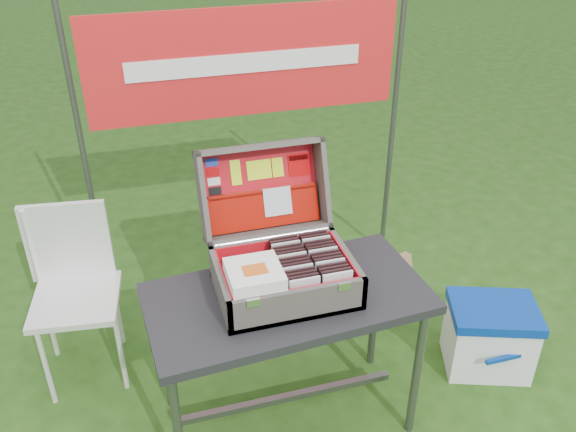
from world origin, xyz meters
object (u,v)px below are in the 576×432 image
object	(u,v)px
cooler	(489,336)
cardboard_box	(385,292)
table	(288,359)
chair	(76,303)
suitcase	(281,234)

from	to	relation	value
cooler	cardboard_box	size ratio (longest dim) A/B	1.15
table	cardboard_box	xyz separation A→B (m)	(0.70, 0.51, -0.17)
cooler	cardboard_box	world-z (taller)	cooler
cooler	chair	bearing A→B (deg)	-175.50
suitcase	cardboard_box	size ratio (longest dim) A/B	1.53
chair	cooler	bearing A→B (deg)	-8.01
table	cooler	bearing A→B (deg)	-1.33
cooler	chair	xyz separation A→B (m)	(-1.89, 0.51, 0.24)
chair	cardboard_box	size ratio (longest dim) A/B	2.38
table	chair	distance (m)	1.02
table	cardboard_box	bearing A→B (deg)	32.51
cooler	chair	distance (m)	1.97
cardboard_box	chair	bearing A→B (deg)	166.30
cooler	chair	world-z (taller)	chair
table	chair	bearing A→B (deg)	143.56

